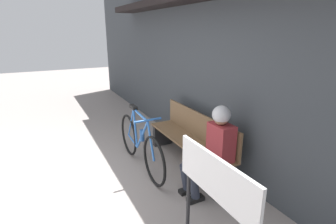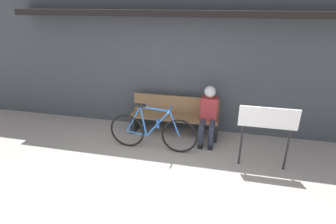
{
  "view_description": "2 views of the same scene",
  "coord_description": "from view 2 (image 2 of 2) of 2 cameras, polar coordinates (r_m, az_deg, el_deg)",
  "views": [
    {
      "loc": [
        3.22,
        0.17,
        2.04
      ],
      "look_at": [
        -0.04,
        1.84,
        0.89
      ],
      "focal_mm": 28.0,
      "sensor_mm": 36.0,
      "label": 1
    },
    {
      "loc": [
        1.06,
        -2.86,
        2.74
      ],
      "look_at": [
        0.03,
        1.74,
        0.7
      ],
      "focal_mm": 28.0,
      "sensor_mm": 36.0,
      "label": 2
    }
  ],
  "objects": [
    {
      "name": "ground_plane",
      "position": [
        4.1,
        -6.0,
        -18.72
      ],
      "size": [
        24.0,
        24.0,
        0.0
      ],
      "primitive_type": "plane",
      "color": "gray"
    },
    {
      "name": "storefront_wall",
      "position": [
        5.63,
        1.61,
        12.34
      ],
      "size": [
        12.0,
        0.56,
        3.2
      ],
      "color": "#3D4247",
      "rests_on": "ground_plane"
    },
    {
      "name": "park_bench_near",
      "position": [
        5.65,
        1.39,
        -1.08
      ],
      "size": [
        1.88,
        0.42,
        0.83
      ],
      "color": "brown",
      "rests_on": "ground_plane"
    },
    {
      "name": "bicycle",
      "position": [
        5.07,
        -3.35,
        -4.29
      ],
      "size": [
        1.74,
        0.4,
        0.94
      ],
      "color": "black",
      "rests_on": "ground_plane"
    },
    {
      "name": "person_seated",
      "position": [
        5.35,
        8.82,
        0.25
      ],
      "size": [
        0.34,
        0.65,
        1.16
      ],
      "color": "#2D3342",
      "rests_on": "ground_plane"
    },
    {
      "name": "signboard",
      "position": [
        4.63,
        20.86,
        -2.24
      ],
      "size": [
        0.95,
        0.04,
        1.13
      ],
      "color": "#232326",
      "rests_on": "ground_plane"
    }
  ]
}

